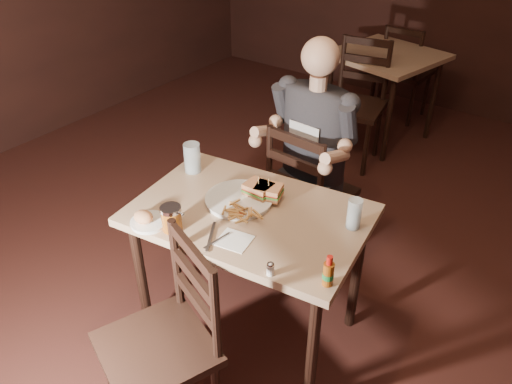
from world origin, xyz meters
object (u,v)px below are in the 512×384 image
Objects in this scene: chair_near at (156,348)px; glass_right at (354,214)px; bg_chair_near at (353,106)px; chair_far at (311,193)px; hot_sauce at (329,271)px; syrup_dispenser at (172,218)px; glass_left at (192,158)px; main_table at (250,228)px; side_plate at (149,223)px; bg_table at (386,64)px; bg_chair_far at (406,72)px; diner at (312,124)px; dinner_plate at (239,200)px.

chair_near is 0.99m from glass_right.
glass_right is (0.86, -1.77, 0.35)m from bg_chair_near.
chair_far reaches higher than hot_sauce.
glass_right reaches higher than syrup_dispenser.
glass_left is at bearing 161.71° from hot_sauce.
main_table is 7.37× the size of glass_left.
syrup_dispenser is at bearing -172.10° from hot_sauce.
glass_left reaches higher than side_plate.
chair_near is at bearing -89.96° from main_table.
chair_near is at bearing -59.17° from glass_left.
bg_table is 0.60m from bg_chair_far.
main_table is 0.72m from diner.
syrup_dispenser is (-0.12, -1.01, 0.37)m from chair_far.
hot_sauce is (0.52, 0.43, 0.38)m from chair_near.
dinner_plate is (-0.09, 0.04, 0.10)m from main_table.
syrup_dispenser is at bearing -122.50° from main_table.
chair_far reaches higher than bg_table.
diner is (-0.08, 0.66, 0.26)m from main_table.
chair_far is (-0.07, 0.71, -0.22)m from main_table.
glass_left is 1.14× the size of hot_sauce.
main_table is 0.67m from chair_near.
bg_chair_far reaches higher than syrup_dispenser.
glass_left is (-0.36, 0.08, 0.07)m from dinner_plate.
main_table is 0.14m from dinner_plate.
chair_near is (0.00, -0.64, -0.21)m from main_table.
glass_left is at bearing -176.41° from glass_right.
dinner_plate is 0.65m from hot_sauce.
chair_far is at bearing 101.40° from bg_chair_far.
chair_near is at bearing -45.04° from side_plate.
glass_left reaches higher than syrup_dispenser.
bg_table is at bearing 110.24° from glass_right.
hot_sauce is (0.94, -3.24, 0.39)m from bg_chair_far.
glass_right is (0.43, 0.17, 0.17)m from main_table.
bg_chair_near reaches higher than chair_far.
bg_table is 0.58m from bg_chair_near.
main_table is 1.19× the size of bg_table.
bg_chair_near is 8.40× the size of syrup_dispenser.
chair_near is at bearing -90.54° from bg_chair_near.
bg_chair_near reaches higher than glass_left.
chair_near is 1.39m from diner.
bg_table is 6.20× the size of glass_left.
side_plate is (-0.21, -0.37, -0.00)m from dinner_plate.
dinner_plate is (0.34, -2.46, 0.10)m from bg_table.
diner is at bearing 75.79° from syrup_dispenser.
hot_sauce is (0.52, -0.20, 0.16)m from main_table.
bg_chair_near reaches higher than bg_table.
bg_table is 7.06× the size of hot_sauce.
chair_near is 0.77m from hot_sauce.
bg_table is at bearing 87.27° from syrup_dispenser.
main_table is 1.25× the size of diner.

